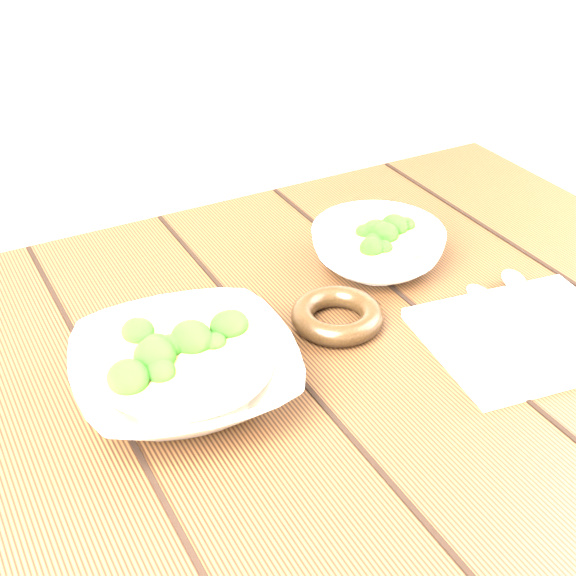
{
  "coord_description": "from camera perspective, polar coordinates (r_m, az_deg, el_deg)",
  "views": [
    {
      "loc": [
        -0.37,
        -0.66,
        1.32
      ],
      "look_at": [
        0.02,
        0.05,
        0.8
      ],
      "focal_mm": 50.0,
      "sensor_mm": 36.0,
      "label": 1
    }
  ],
  "objects": [
    {
      "name": "soup_bowl_front",
      "position": [
        0.87,
        -7.3,
        -5.92
      ],
      "size": [
        0.27,
        0.27,
        0.07
      ],
      "color": "silver",
      "rests_on": "table"
    },
    {
      "name": "napkin",
      "position": [
        1.0,
        16.53,
        -3.29
      ],
      "size": [
        0.26,
        0.22,
        0.01
      ],
      "primitive_type": "cube",
      "rotation": [
        0.0,
        0.0,
        -0.14
      ],
      "color": "beige",
      "rests_on": "table"
    },
    {
      "name": "soup_bowl_back",
      "position": [
        1.1,
        6.39,
        2.92
      ],
      "size": [
        0.24,
        0.24,
        0.06
      ],
      "color": "silver",
      "rests_on": "table"
    },
    {
      "name": "spoon_left",
      "position": [
        1.02,
        14.65,
        -1.62
      ],
      "size": [
        0.05,
        0.19,
        0.01
      ],
      "color": "#A7A293",
      "rests_on": "napkin"
    },
    {
      "name": "table",
      "position": [
        1.03,
        0.43,
        -9.77
      ],
      "size": [
        1.2,
        0.8,
        0.75
      ],
      "color": "#37210F",
      "rests_on": "ground"
    },
    {
      "name": "spoon_right",
      "position": [
        1.06,
        16.39,
        -0.55
      ],
      "size": [
        0.1,
        0.18,
        0.01
      ],
      "color": "#A7A293",
      "rests_on": "napkin"
    },
    {
      "name": "trivet",
      "position": [
        0.99,
        3.51,
        -1.97
      ],
      "size": [
        0.13,
        0.13,
        0.03
      ],
      "primitive_type": "torus",
      "rotation": [
        0.0,
        0.0,
        -0.16
      ],
      "color": "black",
      "rests_on": "table"
    }
  ]
}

